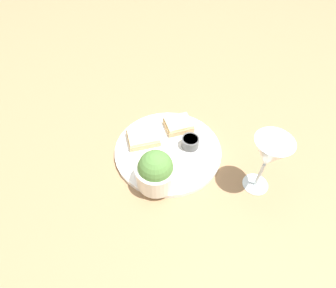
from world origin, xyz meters
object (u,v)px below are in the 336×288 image
(cheese_toast_near, at_px, (143,137))
(cheese_toast_far, at_px, (178,124))
(sauce_ramekin, at_px, (190,142))
(wine_glass, at_px, (269,155))
(salad_bowl, at_px, (156,171))

(cheese_toast_near, bearing_deg, cheese_toast_far, 160.35)
(sauce_ramekin, height_order, wine_glass, wine_glass)
(cheese_toast_near, distance_m, cheese_toast_far, 0.12)
(wine_glass, bearing_deg, sauce_ramekin, -82.78)
(sauce_ramekin, relative_size, cheese_toast_far, 0.50)
(cheese_toast_near, bearing_deg, sauce_ramekin, 124.36)
(salad_bowl, height_order, wine_glass, wine_glass)
(cheese_toast_near, relative_size, cheese_toast_far, 1.12)
(sauce_ramekin, relative_size, wine_glass, 0.30)
(sauce_ramekin, xyz_separation_m, cheese_toast_far, (-0.03, -0.07, -0.00))
(sauce_ramekin, bearing_deg, salad_bowl, 5.91)
(cheese_toast_far, bearing_deg, salad_bowl, 26.06)
(salad_bowl, bearing_deg, sauce_ramekin, -174.09)
(cheese_toast_near, xyz_separation_m, cheese_toast_far, (-0.11, 0.04, 0.00))
(cheese_toast_far, bearing_deg, wine_glass, 88.65)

